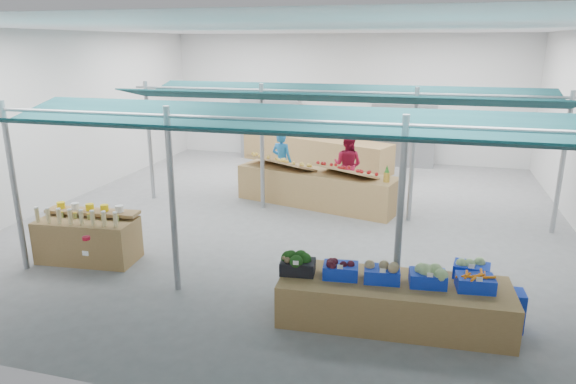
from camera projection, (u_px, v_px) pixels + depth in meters
name	position (u px, v px, depth m)	size (l,w,h in m)	color
floor	(297.00, 217.00, 11.91)	(13.00, 13.00, 0.00)	slate
hall	(312.00, 96.00, 12.50)	(13.00, 13.00, 13.00)	silver
pole_grid	(313.00, 159.00, 9.59)	(10.00, 4.60, 3.00)	gray
awnings	(314.00, 107.00, 9.32)	(9.50, 7.08, 0.30)	#0B2930
back_shelving_left	(271.00, 129.00, 17.82)	(2.00, 0.50, 2.00)	#B23F33
back_shelving_right	(403.00, 135.00, 16.67)	(2.00, 0.50, 2.00)	#B23F33
bottle_shelf	(89.00, 237.00, 9.50)	(1.85, 1.23, 1.07)	olive
veg_counter	(393.00, 302.00, 7.38)	(3.25, 1.08, 0.63)	olive
fruit_counter	(316.00, 188.00, 12.71)	(4.05, 0.96, 0.87)	olive
far_counter	(315.00, 152.00, 16.78)	(5.25, 1.05, 0.95)	olive
crate_stack	(505.00, 309.00, 7.23)	(0.48, 0.34, 0.58)	#1130BE
vendor_left	(282.00, 161.00, 13.93)	(0.59, 0.39, 1.62)	blue
vendor_right	(348.00, 165.00, 13.47)	(0.79, 0.61, 1.62)	maroon
crate_broccoli	(298.00, 263.00, 7.53)	(0.54, 0.43, 0.35)	black
crate_beets	(341.00, 269.00, 7.41)	(0.54, 0.43, 0.29)	#1130BE
crate_celeriac	(382.00, 272.00, 7.28)	(0.54, 0.43, 0.31)	#1130BE
crate_cabbage	(428.00, 275.00, 7.15)	(0.54, 0.43, 0.35)	#1130BE
crate_carrots	(475.00, 282.00, 7.04)	(0.54, 0.43, 0.29)	#1130BE
sparrow	(287.00, 260.00, 7.43)	(0.12, 0.09, 0.11)	brown
pole_ribbon	(86.00, 240.00, 7.65)	(0.12, 0.12, 0.28)	#B30B22
apple_heap_yellow	(281.00, 161.00, 12.93)	(2.00, 1.54, 0.27)	#997247
apple_heap_red	(346.00, 169.00, 12.07)	(1.65, 1.34, 0.27)	#997247
pineapple	(387.00, 174.00, 11.58)	(0.14, 0.14, 0.39)	#8C6019
crate_extra	(472.00, 268.00, 7.41)	(0.54, 0.44, 0.32)	#1130BE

